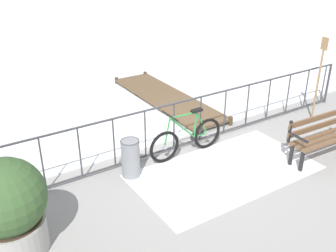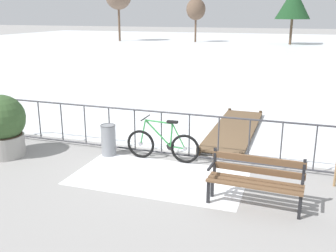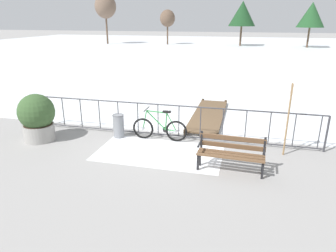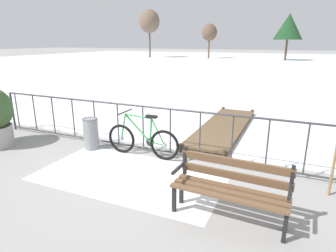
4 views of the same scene
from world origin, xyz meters
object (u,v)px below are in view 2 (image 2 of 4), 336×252
object	(u,v)px
park_bench	(256,177)
trash_bin	(108,140)
planter_with_shrub	(2,125)
bicycle_near_railing	(163,145)

from	to	relation	value
park_bench	trash_bin	distance (m)	3.80
planter_with_shrub	trash_bin	distance (m)	2.44
bicycle_near_railing	planter_with_shrub	world-z (taller)	planter_with_shrub
bicycle_near_railing	planter_with_shrub	size ratio (longest dim) A/B	1.19
bicycle_near_railing	trash_bin	xyz separation A→B (m)	(-1.31, -0.08, 0.00)
planter_with_shrub	trash_bin	world-z (taller)	planter_with_shrub
park_bench	trash_bin	world-z (taller)	park_bench
planter_with_shrub	park_bench	bearing A→B (deg)	-5.69
planter_with_shrub	bicycle_near_railing	bearing A→B (deg)	14.19
bicycle_near_railing	planter_with_shrub	xyz separation A→B (m)	(-3.57, -0.90, 0.37)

